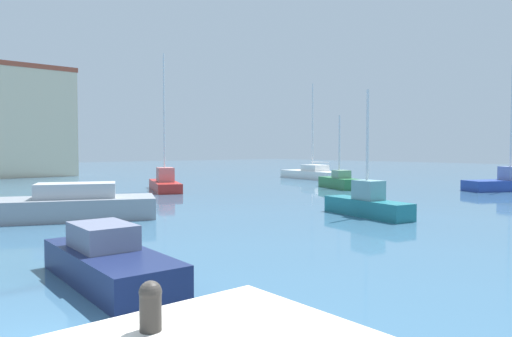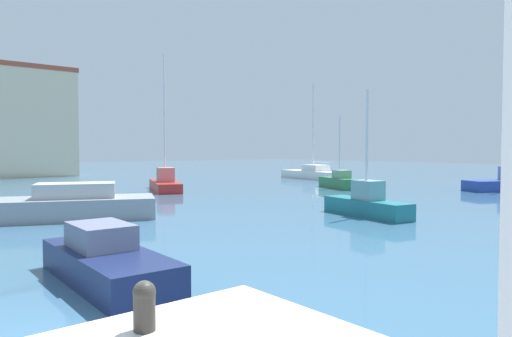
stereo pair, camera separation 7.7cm
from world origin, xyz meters
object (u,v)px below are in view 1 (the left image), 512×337
(motorboat_navy_distant_north, at_px, (108,261))
(sailboat_red_far_left, at_px, (165,182))
(sailboat_teal_inner_mooring, at_px, (367,203))
(motorboat_grey_far_right, at_px, (54,206))
(mooring_bollard, at_px, (150,304))
(sailboat_blue_outer_mooring, at_px, (511,182))
(sailboat_white_behind_lamppost, at_px, (313,173))
(sailboat_green_distant_east, at_px, (339,181))

(motorboat_navy_distant_north, bearing_deg, sailboat_red_far_left, 57.93)
(sailboat_teal_inner_mooring, bearing_deg, motorboat_grey_far_right, 144.37)
(mooring_bollard, distance_m, motorboat_navy_distant_north, 6.00)
(sailboat_blue_outer_mooring, height_order, motorboat_navy_distant_north, sailboat_blue_outer_mooring)
(sailboat_blue_outer_mooring, relative_size, sailboat_white_behind_lamppost, 0.94)
(sailboat_red_far_left, relative_size, motorboat_grey_far_right, 1.11)
(sailboat_white_behind_lamppost, bearing_deg, motorboat_navy_distant_north, -143.80)
(motorboat_grey_far_right, relative_size, motorboat_navy_distant_north, 1.89)
(sailboat_blue_outer_mooring, distance_m, sailboat_teal_inner_mooring, 18.39)
(mooring_bollard, bearing_deg, sailboat_blue_outer_mooring, 15.95)
(mooring_bollard, distance_m, sailboat_white_behind_lamppost, 42.46)
(sailboat_white_behind_lamppost, bearing_deg, sailboat_blue_outer_mooring, -87.10)
(sailboat_blue_outer_mooring, xyz_separation_m, motorboat_grey_far_right, (-29.18, 6.54, -0.05))
(sailboat_blue_outer_mooring, xyz_separation_m, sailboat_teal_inner_mooring, (-18.35, -1.22, -0.04))
(sailboat_teal_inner_mooring, distance_m, motorboat_navy_distant_north, 13.07)
(mooring_bollard, distance_m, sailboat_green_distant_east, 31.39)
(mooring_bollard, height_order, sailboat_white_behind_lamppost, sailboat_white_behind_lamppost)
(mooring_bollard, xyz_separation_m, sailboat_red_far_left, (14.25, 25.35, -0.77))
(sailboat_red_far_left, bearing_deg, mooring_bollard, -119.33)
(sailboat_white_behind_lamppost, bearing_deg, motorboat_grey_far_right, -157.37)
(sailboat_red_far_left, distance_m, sailboat_blue_outer_mooring, 24.63)
(sailboat_blue_outer_mooring, distance_m, motorboat_grey_far_right, 29.90)
(mooring_bollard, height_order, sailboat_green_distant_east, sailboat_green_distant_east)
(mooring_bollard, bearing_deg, sailboat_white_behind_lamppost, 40.83)
(sailboat_red_far_left, height_order, sailboat_green_distant_east, sailboat_red_far_left)
(sailboat_red_far_left, xyz_separation_m, sailboat_green_distant_east, (11.02, -6.74, -0.06))
(sailboat_blue_outer_mooring, height_order, sailboat_teal_inner_mooring, sailboat_blue_outer_mooring)
(motorboat_navy_distant_north, bearing_deg, motorboat_grey_far_right, 79.13)
(sailboat_white_behind_lamppost, height_order, motorboat_grey_far_right, sailboat_white_behind_lamppost)
(sailboat_white_behind_lamppost, distance_m, motorboat_navy_distant_north, 37.47)
(sailboat_blue_outer_mooring, height_order, motorboat_grey_far_right, sailboat_blue_outer_mooring)
(mooring_bollard, xyz_separation_m, sailboat_teal_inner_mooring, (14.70, 8.22, -0.79))
(motorboat_grey_far_right, bearing_deg, sailboat_green_distant_east, 7.01)
(sailboat_green_distant_east, bearing_deg, sailboat_white_behind_lamppost, 53.13)
(motorboat_navy_distant_north, bearing_deg, sailboat_blue_outer_mooring, 6.98)
(sailboat_white_behind_lamppost, xyz_separation_m, motorboat_navy_distant_north, (-30.23, -22.13, -0.08))
(sailboat_green_distant_east, bearing_deg, sailboat_blue_outer_mooring, -49.65)
(mooring_bollard, xyz_separation_m, sailboat_green_distant_east, (25.26, 18.61, -0.83))
(mooring_bollard, relative_size, motorboat_grey_far_right, 0.06)
(mooring_bollard, xyz_separation_m, motorboat_navy_distant_north, (1.89, 5.63, -0.89))
(sailboat_green_distant_east, bearing_deg, motorboat_grey_far_right, -172.99)
(mooring_bollard, bearing_deg, motorboat_navy_distant_north, 71.47)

